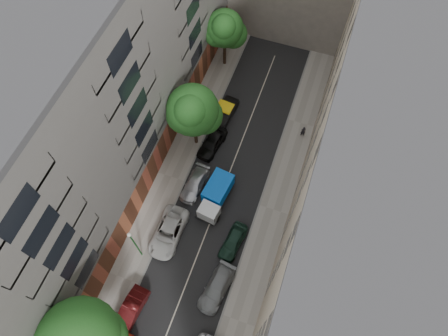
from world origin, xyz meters
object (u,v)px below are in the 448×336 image
at_px(car_right_1, 217,288).
at_px(tree_far, 225,30).
at_px(car_left_1, 130,310).
at_px(car_left_5, 225,113).
at_px(tarp_truck, 216,196).
at_px(tree_mid, 193,112).
at_px(car_left_2, 168,232).
at_px(pedestrian, 303,131).
at_px(car_left_4, 212,143).
at_px(car_left_3, 195,184).
at_px(lamp_post, 134,243).
at_px(car_right_2, 233,242).

xyz_separation_m(car_right_1, tree_far, (-8.16, 25.54, 4.71)).
relative_size(car_left_1, car_left_5, 0.95).
xyz_separation_m(car_left_5, tree_far, (-2.56, 7.39, 4.65)).
relative_size(tarp_truck, tree_mid, 0.62).
bearing_deg(car_left_2, pedestrian, 58.46).
bearing_deg(pedestrian, tree_far, -53.00).
distance_m(tarp_truck, car_left_4, 6.44).
height_order(car_left_4, car_right_1, car_left_4).
bearing_deg(tarp_truck, tree_far, 113.85).
bearing_deg(car_left_3, car_left_5, 94.66).
bearing_deg(pedestrian, tree_mid, 2.69).
bearing_deg(car_left_1, tarp_truck, 80.52).
distance_m(tarp_truck, lamp_post, 9.20).
relative_size(tarp_truck, car_right_1, 1.11).
relative_size(tarp_truck, car_left_3, 1.20).
distance_m(car_left_5, car_right_1, 18.99).
xyz_separation_m(car_left_1, car_right_2, (6.40, 8.80, -0.03)).
height_order(tarp_truck, car_right_2, tarp_truck).
height_order(car_right_2, tree_mid, tree_mid).
relative_size(car_left_3, car_left_4, 1.00).
bearing_deg(car_left_1, lamp_post, 110.40).
relative_size(car_left_1, lamp_post, 0.73).
relative_size(car_left_3, pedestrian, 2.92).
bearing_deg(car_left_3, tarp_truck, -11.92).
height_order(car_left_2, pedestrian, pedestrian).
xyz_separation_m(car_right_2, tree_far, (-8.16, 20.99, 4.72)).
relative_size(tarp_truck, tree_far, 0.68).
height_order(car_right_1, lamp_post, lamp_post).
bearing_deg(car_left_3, car_left_1, -88.81).
bearing_deg(tree_mid, car_left_4, 7.16).
distance_m(car_left_3, car_left_4, 5.14).
height_order(car_left_5, car_right_2, car_left_5).
height_order(tarp_truck, tree_far, tree_far).
relative_size(tarp_truck, pedestrian, 3.50).
height_order(car_left_5, pedestrian, pedestrian).
xyz_separation_m(car_left_2, car_right_1, (6.08, -3.34, -0.07)).
distance_m(car_right_1, lamp_post, 8.36).
relative_size(tarp_truck, lamp_post, 0.88).
xyz_separation_m(tarp_truck, car_right_1, (3.05, -8.19, -0.59)).
distance_m(car_left_2, pedestrian, 17.88).
relative_size(car_left_4, tree_far, 0.57).
height_order(tarp_truck, car_left_4, tarp_truck).
bearing_deg(car_left_4, car_right_1, -58.82).
height_order(car_left_3, car_left_4, car_left_4).
relative_size(car_left_2, car_left_5, 1.19).
bearing_deg(car_left_4, car_left_3, -80.51).
bearing_deg(car_right_1, lamp_post, -176.58).
relative_size(car_left_3, car_right_1, 0.93).
height_order(car_left_2, car_right_1, car_left_2).
height_order(car_left_5, lamp_post, lamp_post).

